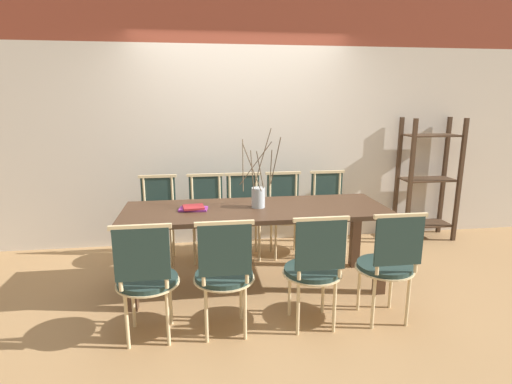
{
  "coord_description": "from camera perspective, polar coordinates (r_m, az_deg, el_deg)",
  "views": [
    {
      "loc": [
        -0.5,
        -3.49,
        1.74
      ],
      "look_at": [
        0.0,
        0.0,
        0.92
      ],
      "focal_mm": 28.0,
      "sensor_mm": 36.0,
      "label": 1
    }
  ],
  "objects": [
    {
      "name": "chair_far_right",
      "position": [
        4.54,
        4.18,
        -2.73
      ],
      "size": [
        0.46,
        0.46,
        0.94
      ],
      "rotation": [
        0.0,
        0.0,
        3.14
      ],
      "color": "#233833",
      "rests_on": "ground_plane"
    },
    {
      "name": "ground_plane",
      "position": [
        3.94,
        -0.0,
        -13.18
      ],
      "size": [
        16.0,
        16.0,
        0.0
      ],
      "primitive_type": "plane",
      "color": "#A87F51"
    },
    {
      "name": "chair_near_center",
      "position": [
        3.11,
        8.32,
        -10.46
      ],
      "size": [
        0.46,
        0.46,
        0.94
      ],
      "color": "#233833",
      "rests_on": "ground_plane"
    },
    {
      "name": "chair_far_center",
      "position": [
        4.46,
        -1.67,
        -2.97
      ],
      "size": [
        0.46,
        0.46,
        0.94
      ],
      "rotation": [
        0.0,
        0.0,
        3.14
      ],
      "color": "#233833",
      "rests_on": "ground_plane"
    },
    {
      "name": "chair_far_leftend",
      "position": [
        4.46,
        -13.79,
        -3.35
      ],
      "size": [
        0.46,
        0.46,
        0.94
      ],
      "rotation": [
        0.0,
        0.0,
        3.14
      ],
      "color": "#233833",
      "rests_on": "ground_plane"
    },
    {
      "name": "chair_far_left",
      "position": [
        4.44,
        -7.07,
        -3.16
      ],
      "size": [
        0.46,
        0.46,
        0.94
      ],
      "rotation": [
        0.0,
        0.0,
        3.14
      ],
      "color": "#233833",
      "rests_on": "ground_plane"
    },
    {
      "name": "book_stack",
      "position": [
        3.64,
        -8.93,
        -2.29
      ],
      "size": [
        0.27,
        0.19,
        0.03
      ],
      "color": "#842D8C",
      "rests_on": "dining_table"
    },
    {
      "name": "vase_centerpiece",
      "position": [
        3.66,
        0.33,
        -0.44
      ],
      "size": [
        0.34,
        0.33,
        0.72
      ],
      "color": "#B2BCC1",
      "rests_on": "dining_table"
    },
    {
      "name": "dining_table",
      "position": [
        3.69,
        -0.0,
        -3.92
      ],
      "size": [
        2.41,
        0.82,
        0.77
      ],
      "color": "#422B1C",
      "rests_on": "ground_plane"
    },
    {
      "name": "chair_near_right",
      "position": [
        3.32,
        18.36,
        -9.46
      ],
      "size": [
        0.46,
        0.46,
        0.94
      ],
      "color": "#233833",
      "rests_on": "ground_plane"
    },
    {
      "name": "chair_near_left",
      "position": [
        3.0,
        -4.55,
        -11.27
      ],
      "size": [
        0.46,
        0.46,
        0.94
      ],
      "color": "#233833",
      "rests_on": "ground_plane"
    },
    {
      "name": "shelving_rack",
      "position": [
        5.45,
        23.32,
        1.62
      ],
      "size": [
        0.69,
        0.37,
        1.53
      ],
      "color": "#422D1E",
      "rests_on": "ground_plane"
    },
    {
      "name": "wall_rear",
      "position": [
        4.84,
        -2.23,
        11.4
      ],
      "size": [
        12.0,
        0.06,
        3.2
      ],
      "color": "beige",
      "rests_on": "ground_plane"
    },
    {
      "name": "chair_near_leftend",
      "position": [
        3.02,
        -15.38,
        -11.52
      ],
      "size": [
        0.46,
        0.46,
        0.94
      ],
      "color": "#233833",
      "rests_on": "ground_plane"
    },
    {
      "name": "chair_far_rightend",
      "position": [
        4.67,
        10.48,
        -2.45
      ],
      "size": [
        0.46,
        0.46,
        0.94
      ],
      "rotation": [
        0.0,
        0.0,
        3.14
      ],
      "color": "#233833",
      "rests_on": "ground_plane"
    }
  ]
}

